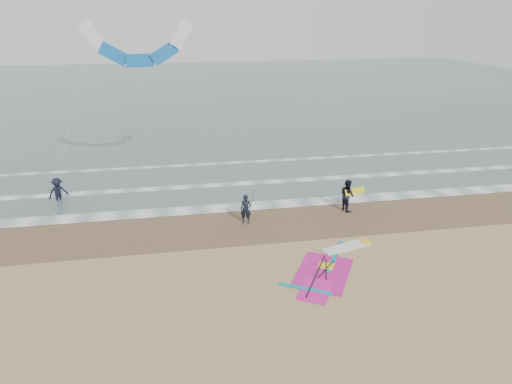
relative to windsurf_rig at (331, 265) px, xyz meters
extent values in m
plane|color=tan|center=(-2.30, -0.97, -0.03)|extent=(120.00, 120.00, 0.00)
cube|color=#47605E|center=(-2.30, 47.03, -0.02)|extent=(120.00, 80.00, 0.02)
cube|color=brown|center=(-2.30, 5.03, -0.03)|extent=(120.00, 5.00, 0.01)
cube|color=white|center=(-2.30, 7.23, 0.00)|extent=(120.00, 1.20, 0.02)
cube|color=white|center=(-2.30, 11.03, 0.00)|extent=(120.00, 0.70, 0.02)
cube|color=white|center=(-2.30, 15.53, 0.00)|extent=(120.00, 0.50, 0.01)
cube|color=white|center=(1.24, 1.46, 0.02)|extent=(2.51, 1.33, 0.12)
cube|color=yellow|center=(2.32, 1.80, 0.03)|extent=(0.60, 0.69, 0.13)
cube|color=#D71B8E|center=(-0.51, -0.49, -0.01)|extent=(3.42, 3.78, 0.04)
cube|color=#D71B8E|center=(-1.25, -1.76, -0.01)|extent=(1.89, 2.11, 0.04)
cube|color=#0C8C99|center=(0.46, 0.78, -0.01)|extent=(1.75, 2.81, 0.05)
cube|color=#0C8C99|center=(-1.64, -1.56, -0.01)|extent=(2.05, 1.31, 0.05)
cube|color=yellow|center=(-0.22, 0.00, -0.01)|extent=(0.88, 0.85, 0.05)
cylinder|color=black|center=(-0.91, -0.69, 0.01)|extent=(1.81, 3.07, 0.06)
cylinder|color=black|center=(-0.32, -0.29, 0.03)|extent=(1.21, 1.33, 0.04)
cylinder|color=black|center=(-0.32, -0.29, 0.03)|extent=(0.58, 1.68, 0.04)
imported|color=black|center=(-3.09, 5.09, 0.77)|extent=(0.67, 0.53, 1.62)
imported|color=black|center=(2.87, 5.79, 0.90)|extent=(0.90, 1.04, 1.86)
imported|color=black|center=(-13.74, 10.13, 0.86)|extent=(1.34, 1.16, 1.79)
cylinder|color=black|center=(-2.79, 5.09, 1.15)|extent=(0.17, 0.86, 1.82)
cube|color=yellow|center=(3.27, 5.69, 1.14)|extent=(1.30, 0.51, 0.39)
cube|color=white|center=(-11.00, 12.44, 9.34)|extent=(1.50, 0.25, 1.82)
cube|color=blue|center=(-9.90, 12.44, 8.25)|extent=(1.82, 0.28, 1.50)
cube|color=blue|center=(-8.40, 12.44, 7.85)|extent=(1.66, 0.26, 0.78)
cube|color=blue|center=(-6.91, 12.44, 8.25)|extent=(1.82, 0.28, 1.50)
cube|color=white|center=(-5.81, 12.44, 9.34)|extent=(1.50, 0.25, 1.82)
cylinder|color=beige|center=(-12.37, 11.28, 5.26)|extent=(2.77, 2.34, 8.18)
cylinder|color=beige|center=(-9.78, 11.28, 5.26)|extent=(7.94, 2.33, 8.18)
camera|label=1|loc=(-6.41, -16.98, 10.72)|focal=32.00mm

